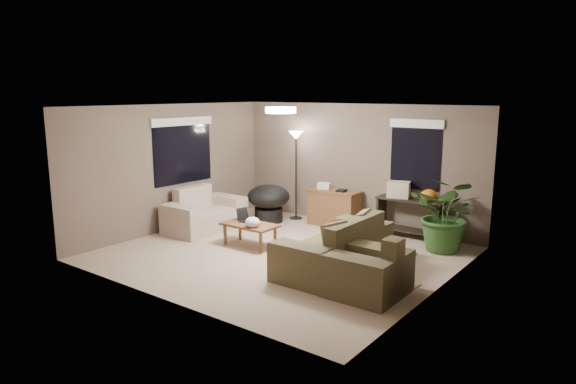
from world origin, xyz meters
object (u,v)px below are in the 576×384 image
Objects in this scene: armchair at (369,273)px; console_table at (410,215)px; loveseat at (204,215)px; desk at (334,208)px; floor_lamp at (296,146)px; main_sofa at (337,251)px; cat_scratching_post at (407,272)px; papasan_chair at (269,200)px; houseplant at (447,222)px; coffee_table at (250,227)px.

console_table is (-0.71, 2.95, 0.14)m from armchair.
loveseat reaches higher than desk.
desk is at bearing 129.33° from armchair.
armchair is 4.56m from floor_lamp.
armchair is 0.52× the size of floor_lamp.
cat_scratching_post is at bearing -1.65° from main_sofa.
papasan_chair is 0.74× the size of houseplant.
desk is 0.58× the size of floor_lamp.
floor_lamp reaches higher than desk.
papasan_chair is at bearing 63.10° from loveseat.
papasan_chair reaches higher than cat_scratching_post.
desk is 1.12× the size of papasan_chair.
loveseat is at bearing 174.75° from cat_scratching_post.
papasan_chair is at bearing 148.72° from main_sofa.
main_sofa is at bearing -94.37° from console_table.
papasan_chair is (-2.73, 1.66, 0.17)m from main_sofa.
armchair is at bearing -14.00° from coffee_table.
console_table is 0.98× the size of houseplant.
houseplant is at bearing -5.19° from floor_lamp.
console_table is at bearing 113.07° from cat_scratching_post.
papasan_chair is (-2.91, -0.67, 0.03)m from console_table.
armchair is at bearing -76.51° from console_table.
cat_scratching_post is (2.63, -2.26, -0.16)m from desk.
coffee_table is 0.76× the size of houseplant.
floor_lamp reaches higher than coffee_table.
floor_lamp is 3.82× the size of cat_scratching_post.
console_table is 2.60× the size of cat_scratching_post.
loveseat is 1.21× the size of houseplant.
console_table is 2.58m from cat_scratching_post.
floor_lamp is (-0.98, 0.00, 1.22)m from desk.
floor_lamp is at bearing -177.90° from console_table.
main_sofa is 1.15× the size of floor_lamp.
desk is 1.63m from console_table.
papasan_chair is 1.96× the size of cat_scratching_post.
armchair is at bearing -117.08° from cat_scratching_post.
console_table is at bearing 13.00° from papasan_chair.
loveseat is 1.44m from papasan_chair.
houseplant is at bearing 94.15° from cat_scratching_post.
papasan_chair is (0.65, 1.27, 0.17)m from loveseat.
floor_lamp is (0.95, 1.85, 1.30)m from loveseat.
coffee_table is 2.20m from desk.
coffee_table is at bearing -75.57° from floor_lamp.
main_sofa is at bearing -56.99° from desk.
loveseat is at bearing 168.12° from coffee_table.
armchair reaches higher than desk.
console_table is at bearing 154.60° from houseplant.
cat_scratching_post is (1.01, -2.36, -0.22)m from console_table.
desk is 1.57m from floor_lamp.
loveseat is 1.60× the size of armchair.
armchair reaches higher than console_table.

